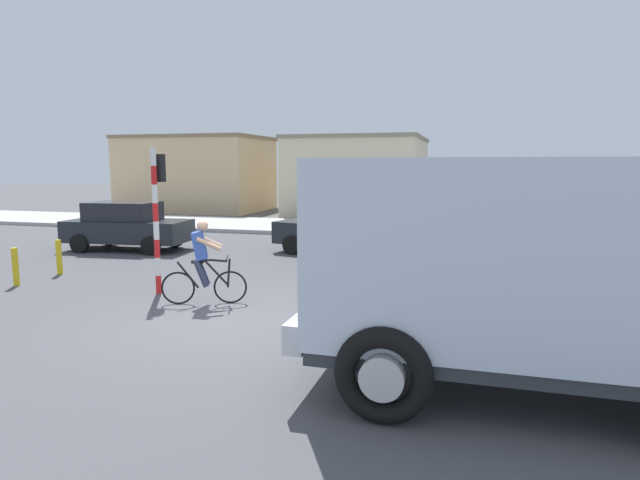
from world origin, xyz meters
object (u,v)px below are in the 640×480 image
Objects in this scene: bollard_near at (15,267)px; car_white_mid at (340,228)px; cyclist at (203,262)px; car_red_near at (507,233)px; traffic_light_pole at (157,200)px; car_far_side at (127,226)px; bollard_far at (59,257)px; truck_foreground at (533,262)px.

car_white_mid is at bearing 46.22° from bollard_near.
cyclist is 9.49m from car_red_near.
traffic_light_pole reaches higher than bollard_near.
car_red_near is at bearing 48.70° from cyclist.
car_far_side is 4.59× the size of bollard_far.
traffic_light_pole is at bearing 155.31° from cyclist.
cyclist is 0.54× the size of traffic_light_pole.
bollard_far is (-3.64, 1.09, -1.62)m from traffic_light_pole.
bollard_far is at bearing 90.00° from bollard_near.
car_far_side is at bearing 135.42° from cyclist.
bollard_near is at bearing -148.98° from car_red_near.
car_red_near is 1.00× the size of car_white_mid.
truck_foreground is 6.05× the size of bollard_far.
car_far_side is (-5.79, 5.70, -0.05)m from cyclist.
car_red_near is 5.07m from car_white_mid.
car_red_near is 13.20m from bollard_near.
traffic_light_pole is 3.99m from bollard_near.
bollard_near is at bearing 176.24° from cyclist.
car_white_mid is 4.76× the size of bollard_far.
cyclist is 6.96m from car_white_mid.
car_red_near is (0.34, 10.01, -0.85)m from truck_foreground.
bollard_near is at bearing -133.78° from car_white_mid.
bollard_far is (-6.25, -5.12, -0.37)m from car_white_mid.
truck_foreground is 8.14m from traffic_light_pole.
car_red_near is at bearing 6.77° from car_far_side.
cyclist is at bearing -3.76° from bollard_near.
bollard_near is (-11.31, -6.80, -0.37)m from car_red_near.
truck_foreground is 1.27× the size of car_red_near.
truck_foreground reaches higher than cyclist.
traffic_light_pole is 4.13m from bollard_far.
bollard_far is at bearing -154.47° from car_red_near.
bollard_near is at bearing -175.06° from traffic_light_pole.
cyclist reaches higher than car_red_near.
traffic_light_pole reaches higher than cyclist.
cyclist is (-5.93, 2.88, -0.80)m from truck_foreground.
truck_foreground is 10.85m from car_white_mid.
car_red_near is 1.04× the size of car_far_side.
cyclist is at bearing -131.30° from car_red_near.
bollard_near is at bearing -82.10° from car_far_side.
traffic_light_pole is (-7.33, 3.52, 0.40)m from truck_foreground.
truck_foreground is 11.96m from bollard_far.
truck_foreground is 14.54m from car_far_side.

